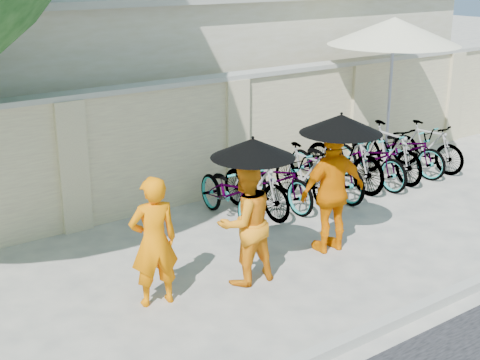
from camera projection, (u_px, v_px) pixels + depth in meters
ground at (251, 287)px, 8.40m from camera, size 80.00×80.00×0.00m
kerb at (348, 341)px, 7.08m from camera, size 40.00×0.16×0.12m
compound_wall at (183, 144)px, 11.11m from camera, size 20.00×0.30×2.00m
building_behind at (129, 74)px, 14.39m from camera, size 14.00×6.00×3.20m
monk_left at (154, 242)px, 7.76m from camera, size 0.64×0.49×1.59m
monk_center at (245, 223)px, 8.30m from camera, size 0.80×0.63×1.61m
parasol_center at (253, 148)px, 7.97m from camera, size 1.03×1.03×0.98m
monk_right at (333, 191)px, 9.22m from camera, size 1.07×0.56×1.74m
parasol_right at (341, 124)px, 8.87m from camera, size 1.11×1.11×0.98m
patio_umbrella at (394, 33)px, 12.32m from camera, size 2.64×2.64×2.93m
bike_0 at (230, 193)px, 10.39m from camera, size 0.79×1.84×0.94m
bike_1 at (256, 185)px, 10.69m from camera, size 0.52×1.66×0.99m
bike_2 at (277, 179)px, 11.05m from camera, size 0.64×1.80×0.95m
bike_3 at (305, 174)px, 11.26m from camera, size 0.51×1.64×0.98m
bike_4 at (326, 166)px, 11.58m from camera, size 0.78×2.00×1.04m
bike_5 at (344, 158)px, 11.92m from camera, size 0.61×1.90×1.13m
bike_6 at (369, 159)px, 12.14m from camera, size 0.68×1.85×0.97m
bike_7 at (389, 151)px, 12.42m from camera, size 0.70×1.82×1.07m
bike_8 at (405, 150)px, 12.78m from camera, size 0.84×1.86×0.94m
bike_9 at (427, 146)px, 12.98m from camera, size 0.67×1.64×0.96m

